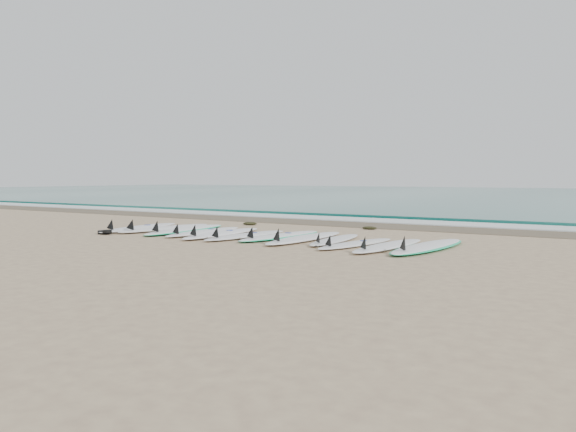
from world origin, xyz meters
The scene contains 20 objects.
ground centered at (0.00, 0.00, 0.00)m, with size 120.00×120.00×0.00m, color tan.
ocean centered at (0.00, 32.50, 0.01)m, with size 120.00×55.00×0.03m, color #1D6B61.
wet_sand_band centered at (0.00, 4.10, 0.01)m, with size 120.00×1.80×0.01m, color brown.
foam_band centered at (0.00, 5.50, 0.02)m, with size 120.00×1.40×0.04m, color silver.
wave_crest centered at (0.00, 7.00, 0.05)m, with size 120.00×1.00×0.10m, color #1D6B61.
surfboard_0 centered at (-3.64, -0.16, 0.06)m, with size 0.98×2.89×0.36m.
surfboard_1 centered at (-3.02, 0.08, 0.06)m, with size 0.82×2.85×0.36m.
surfboard_2 centered at (-2.33, 0.09, 0.06)m, with size 0.98×2.98×0.37m.
surfboard_3 centered at (-1.63, -0.07, 0.06)m, with size 0.63×2.61×0.33m.
surfboard_4 centered at (-1.01, -0.17, 0.06)m, with size 0.78×2.85×0.36m.
surfboard_5 centered at (-0.34, -0.20, 0.06)m, with size 0.73×2.60×0.33m.
surfboard_6 centered at (0.35, 0.14, 0.05)m, with size 0.88×2.70×0.34m.
surfboard_7 centered at (1.03, -0.01, 0.06)m, with size 0.60×2.84×0.36m.
surfboard_8 centered at (1.68, 0.11, 0.05)m, with size 0.71×2.37×0.30m.
surfboard_9 centered at (2.31, -0.27, 0.05)m, with size 0.87×2.36×0.30m.
surfboard_10 centered at (2.97, -0.27, 0.06)m, with size 0.73×2.61×0.33m.
surfboard_11 centered at (3.62, 0.03, 0.05)m, with size 0.91×2.90×0.36m.
seaweed_near centered at (-2.13, 2.46, 0.04)m, with size 0.41×0.32×0.08m, color black.
seaweed_far centered at (1.16, 3.02, 0.04)m, with size 0.37×0.29×0.07m, color black.
leash_coil centered at (-3.48, -1.29, 0.05)m, with size 0.46×0.36×0.11m.
Camera 1 is at (6.87, -9.86, 1.31)m, focal length 35.00 mm.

